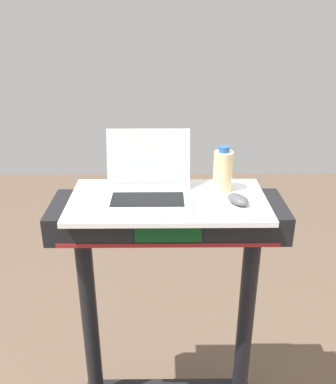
% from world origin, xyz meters
% --- Properties ---
extents(desk_board, '(0.75, 0.39, 0.02)m').
position_xyz_m(desk_board, '(0.00, 0.70, 1.19)').
color(desk_board, white).
rests_on(desk_board, treadmill_base).
extents(laptop, '(0.33, 0.29, 0.24)m').
position_xyz_m(laptop, '(-0.08, 0.72, 1.25)').
color(laptop, '#B7B7BC').
rests_on(laptop, desk_board).
extents(computer_mouse, '(0.10, 0.12, 0.03)m').
position_xyz_m(computer_mouse, '(0.26, 0.66, 1.21)').
color(computer_mouse, '#4C4C51').
rests_on(computer_mouse, desk_board).
extents(water_bottle, '(0.08, 0.08, 0.18)m').
position_xyz_m(water_bottle, '(0.22, 0.78, 1.28)').
color(water_bottle, beige).
rests_on(water_bottle, desk_board).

